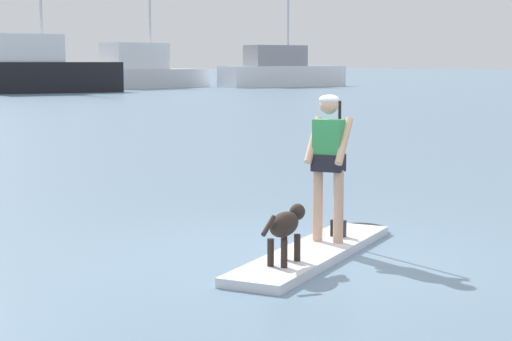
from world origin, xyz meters
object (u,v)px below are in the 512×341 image
Objects in this scene: paddleboard at (321,249)px; dog at (286,226)px; moored_boat_outer at (32,71)px; person_paddler at (329,157)px; moored_boat_far_starboard at (281,71)px; moored_boat_starboard at (142,71)px.

paddleboard is 1.08m from dog.
dog is 54.39m from moored_boat_outer.
moored_boat_outer is at bearing 67.37° from person_paddler.
person_paddler is (0.21, 0.09, 1.05)m from paddleboard.
moored_boat_far_starboard reaches higher than person_paddler.
moored_boat_far_starboard reaches higher than dog.
dog is at bearing -156.77° from paddleboard.
person_paddler is at bearing -112.63° from moored_boat_outer.
moored_boat_outer reaches higher than paddleboard.
person_paddler is 0.14× the size of moored_boat_far_starboard.
paddleboard is 53.69m from moored_boat_outer.
person_paddler is 1.79× the size of dog.
person_paddler reaches higher than dog.
moored_boat_outer is (20.59, 49.39, 0.45)m from person_paddler.
moored_boat_outer is 0.99× the size of moored_boat_starboard.
moored_boat_outer is 1.03× the size of moored_boat_far_starboard.
moored_boat_far_starboard is at bearing 47.92° from dog.
paddleboard is 0.30× the size of moored_boat_far_starboard.
dog is at bearing -156.77° from person_paddler.
person_paddler is 1.35m from dog.
moored_boat_far_starboard is (44.11, 49.60, 0.27)m from person_paddler.
moored_boat_starboard is 12.22m from moored_boat_far_starboard.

